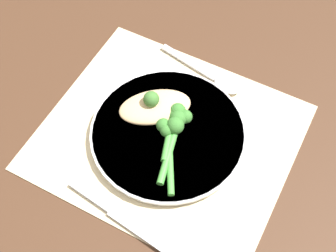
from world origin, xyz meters
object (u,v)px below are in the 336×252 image
Objects in this scene: plate at (168,133)px; chicken_fillet at (155,107)px; broccoli_stalk_rear at (175,120)px; broccoli_stalk_front at (176,125)px; broccoli_stalk_right at (170,134)px; knife at (118,213)px; spoon at (218,79)px.

chicken_fillet is (0.04, -0.02, 0.02)m from plate.
broccoli_stalk_rear and broccoli_stalk_front have the same top height.
broccoli_stalk_rear is 0.77× the size of broccoli_stalk_front.
broccoli_stalk_right reaches higher than plate.
broccoli_stalk_rear is 0.17m from knife.
broccoli_stalk_right is at bearing -177.49° from knife.
broccoli_stalk_right is (-0.01, 0.01, 0.02)m from plate.
broccoli_stalk_right reaches higher than chicken_fillet.
plate reaches higher than spoon.
broccoli_stalk_rear is (-0.04, 0.01, -0.00)m from chicken_fillet.
plate is 1.88× the size of broccoli_stalk_front.
knife is at bearing -124.18° from broccoli_stalk_right.
plate is 0.05m from chicken_fillet.
chicken_fillet reaches higher than spoon.
broccoli_stalk_front reaches higher than spoon.
broccoli_stalk_right is 0.71× the size of spoon.
knife is 1.08× the size of spoon.
broccoli_stalk_front is at bearing 4.45° from spoon.
spoon is at bearing -100.36° from plate.
chicken_fillet reaches higher than knife.
plate is at bearing 103.99° from broccoli_stalk_right.
broccoli_stalk_right is (0.00, 0.02, 0.00)m from broccoli_stalk_front.
plate is 0.14m from spoon.
broccoli_stalk_rear is 0.01m from broccoli_stalk_front.
chicken_fillet is 0.73× the size of knife.
broccoli_stalk_rear is 0.03m from broccoli_stalk_right.
knife is (0.01, 0.16, -0.02)m from broccoli_stalk_front.
broccoli_stalk_rear reaches higher than spoon.
spoon is (-0.02, -0.13, -0.02)m from broccoli_stalk_front.
broccoli_stalk_rear is at bearing 72.17° from broccoli_stalk_right.
broccoli_stalk_right is at bearing -96.82° from broccoli_stalk_rear.
chicken_fillet is 0.05m from broccoli_stalk_front.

